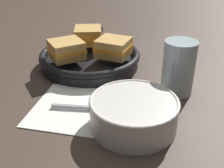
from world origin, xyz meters
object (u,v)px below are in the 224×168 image
at_px(drinking_glass, 179,68).
at_px(sandwich_far_left, 88,35).
at_px(sandwich_near_left, 66,50).
at_px(sandwich_near_right, 114,47).
at_px(spoon, 98,108).
at_px(soup_bowl, 134,111).
at_px(skillet, 90,58).

bearing_deg(drinking_glass, sandwich_far_left, 152.35).
height_order(sandwich_near_left, sandwich_near_right, same).
distance_m(spoon, drinking_glass, 0.20).
relative_size(spoon, sandwich_near_left, 1.24).
bearing_deg(spoon, soup_bowl, -29.55).
xyz_separation_m(soup_bowl, sandwich_near_left, (-0.22, 0.18, 0.03)).
bearing_deg(sandwich_far_left, drinking_glass, -27.65).
distance_m(sandwich_near_left, sandwich_near_right, 0.12).
bearing_deg(sandwich_near_right, drinking_glass, -22.71).
height_order(sandwich_near_left, sandwich_far_left, same).
bearing_deg(drinking_glass, soup_bowl, -112.24).
xyz_separation_m(sandwich_near_left, sandwich_near_right, (0.11, 0.05, 0.00)).
bearing_deg(sandwich_near_right, soup_bowl, -64.47).
relative_size(soup_bowl, drinking_glass, 1.35).
bearing_deg(sandwich_far_left, soup_bowl, -55.15).
relative_size(sandwich_near_right, sandwich_far_left, 0.87).
xyz_separation_m(sandwich_far_left, drinking_glass, (0.28, -0.14, -0.00)).
distance_m(soup_bowl, sandwich_near_left, 0.29).
height_order(soup_bowl, sandwich_far_left, sandwich_far_left).
height_order(spoon, sandwich_near_left, sandwich_near_left).
relative_size(soup_bowl, sandwich_far_left, 1.62).
xyz_separation_m(sandwich_near_right, sandwich_far_left, (-0.10, 0.07, 0.00)).
bearing_deg(skillet, sandwich_near_left, -124.06).
xyz_separation_m(spoon, sandwich_near_left, (-0.14, 0.15, 0.06)).
xyz_separation_m(skillet, sandwich_near_left, (-0.04, -0.06, 0.04)).
bearing_deg(sandwich_near_left, soup_bowl, -39.09).
height_order(soup_bowl, spoon, soup_bowl).
height_order(soup_bowl, skillet, soup_bowl).
height_order(spoon, sandwich_far_left, sandwich_far_left).
bearing_deg(soup_bowl, drinking_glass, 67.76).
bearing_deg(sandwich_near_right, spoon, -82.30).
height_order(spoon, skillet, skillet).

